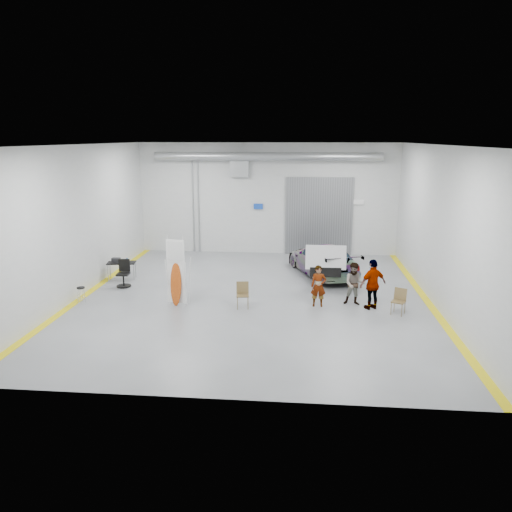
# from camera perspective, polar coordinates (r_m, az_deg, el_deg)

# --- Properties ---
(ground) EXTENTS (16.00, 16.00, 0.00)m
(ground) POSITION_cam_1_polar(r_m,az_deg,el_deg) (20.08, -0.32, -4.78)
(ground) COLOR slate
(ground) RESTS_ON ground
(room_shell) EXTENTS (14.02, 16.18, 6.01)m
(room_shell) POSITION_cam_1_polar(r_m,az_deg,el_deg) (21.38, 0.89, 7.53)
(room_shell) COLOR #B5B8BA
(room_shell) RESTS_ON ground
(sedan_car) EXTENTS (3.62, 5.38, 1.44)m
(sedan_car) POSITION_cam_1_polar(r_m,az_deg,el_deg) (23.42, 7.63, -0.40)
(sedan_car) COLOR silver
(sedan_car) RESTS_ON ground
(person_a) EXTENTS (0.58, 0.39, 1.59)m
(person_a) POSITION_cam_1_polar(r_m,az_deg,el_deg) (19.01, 7.15, -3.43)
(person_a) COLOR #855C48
(person_a) RESTS_ON ground
(person_b) EXTENTS (0.85, 0.68, 1.66)m
(person_b) POSITION_cam_1_polar(r_m,az_deg,el_deg) (19.39, 11.20, -3.14)
(person_b) COLOR slate
(person_b) RESTS_ON ground
(person_c) EXTENTS (1.19, 0.93, 1.91)m
(person_c) POSITION_cam_1_polar(r_m,az_deg,el_deg) (19.02, 13.21, -3.17)
(person_c) COLOR brown
(person_c) RESTS_ON ground
(surfboard_display) EXTENTS (0.76, 0.32, 2.71)m
(surfboard_display) POSITION_cam_1_polar(r_m,az_deg,el_deg) (19.10, -9.00, -2.46)
(surfboard_display) COLOR white
(surfboard_display) RESTS_ON ground
(folding_chair_near) EXTENTS (0.52, 0.53, 0.97)m
(folding_chair_near) POSITION_cam_1_polar(r_m,az_deg,el_deg) (18.84, -1.53, -5.06)
(folding_chair_near) COLOR brown
(folding_chair_near) RESTS_ON ground
(folding_chair_far) EXTENTS (0.60, 0.64, 0.94)m
(folding_chair_far) POSITION_cam_1_polar(r_m,az_deg,el_deg) (18.88, 15.92, -5.57)
(folding_chair_far) COLOR brown
(folding_chair_far) RESTS_ON ground
(shop_stool) EXTENTS (0.32, 0.32, 0.63)m
(shop_stool) POSITION_cam_1_polar(r_m,az_deg,el_deg) (20.53, -19.33, -4.23)
(shop_stool) COLOR black
(shop_stool) RESTS_ON ground
(work_table) EXTENTS (1.33, 0.82, 1.01)m
(work_table) POSITION_cam_1_polar(r_m,az_deg,el_deg) (23.28, -15.29, -0.70)
(work_table) COLOR gray
(work_table) RESTS_ON ground
(office_chair) EXTENTS (0.62, 0.62, 1.15)m
(office_chair) POSITION_cam_1_polar(r_m,az_deg,el_deg) (22.16, -14.86, -2.11)
(office_chair) COLOR black
(office_chair) RESTS_ON ground
(trunk_lid) EXTENTS (1.69, 1.02, 0.04)m
(trunk_lid) POSITION_cam_1_polar(r_m,az_deg,el_deg) (21.07, 7.92, 0.11)
(trunk_lid) COLOR silver
(trunk_lid) RESTS_ON sedan_car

